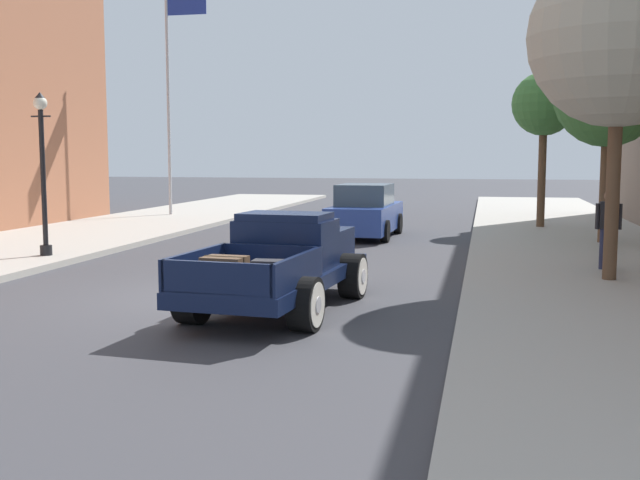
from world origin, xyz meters
The scene contains 10 objects.
ground_plane centered at (0.00, 0.00, 0.00)m, with size 140.00×140.00×0.00m, color #3D3D42.
sidewalk_right centered at (7.25, 0.00, 0.07)m, with size 5.50×64.00×0.15m, color #ADA89E.
hotrod_truck_navy centered at (1.61, -0.58, 0.75)m, with size 2.45×5.03×1.58m.
car_background_blue centered at (1.26, 10.47, 0.77)m, with size 1.98×4.36×1.65m.
pedestrian_sidewalk_right centered at (7.39, 3.99, 1.09)m, with size 0.53×0.22×1.65m.
street_lamp_near centered at (-5.37, 3.49, 2.39)m, with size 0.50×0.32×3.85m.
flagpole centered at (-7.35, 15.96, 5.77)m, with size 1.74×0.16×9.16m.
street_tree_nearest centered at (7.24, 2.63, 4.72)m, with size 3.38×3.38×6.28m.
street_tree_second centered at (8.04, 9.20, 4.18)m, with size 2.91×2.91×5.50m.
street_tree_third centered at (6.69, 13.60, 4.16)m, with size 2.10×2.10×5.12m.
Camera 1 is at (4.87, -12.68, 2.53)m, focal length 42.57 mm.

